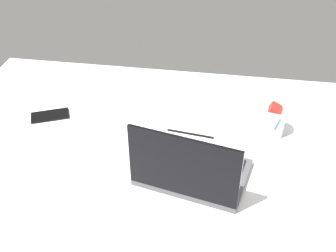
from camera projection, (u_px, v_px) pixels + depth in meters
The scene contains 5 objects.
bed_mattress at pixel (181, 204), 135.50cm from camera, with size 180.00×140.00×18.00cm, color white.
laptop at pixel (191, 170), 128.81cm from camera, with size 37.14×29.51×23.00cm.
snack_cup at pixel (272, 121), 146.98cm from camera, with size 9.00×9.15×13.79cm.
cell_phone at pixel (50, 116), 158.70cm from camera, with size 6.80×14.00×0.80cm, color black.
charger_cable at pixel (191, 134), 149.88cm from camera, with size 17.00×0.60×0.60cm, color black.
Camera 1 is at (-10.35, 92.56, 110.70)cm, focal length 44.94 mm.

